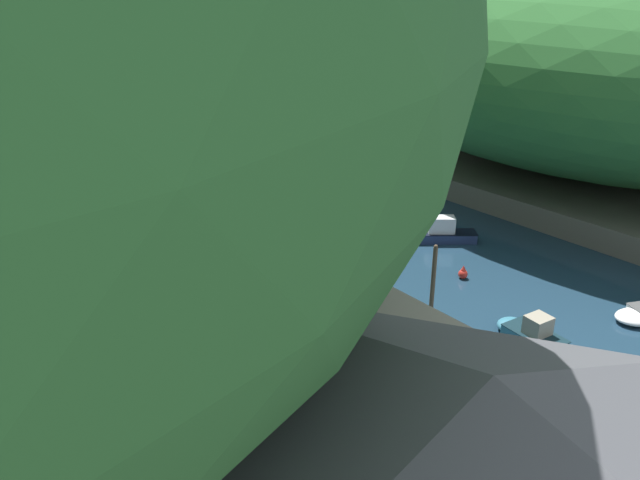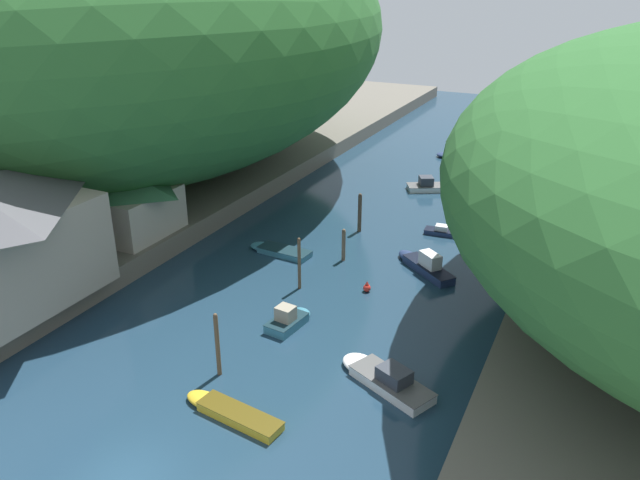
{
  "view_description": "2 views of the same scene",
  "coord_description": "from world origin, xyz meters",
  "px_view_note": "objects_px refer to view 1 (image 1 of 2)",
  "views": [
    {
      "loc": [
        -22.53,
        0.72,
        15.56
      ],
      "look_at": [
        -2.84,
        25.53,
        2.01
      ],
      "focal_mm": 35.0,
      "sensor_mm": 36.0,
      "label": 1
    },
    {
      "loc": [
        16.13,
        -14.69,
        19.98
      ],
      "look_at": [
        -1.44,
        21.84,
        2.25
      ],
      "focal_mm": 35.0,
      "sensor_mm": 36.0,
      "label": 2
    }
  ],
  "objects_px": {
    "person_on_quay": "(349,464)",
    "boathouse_shed": "(142,345)",
    "boat_open_rowboat": "(529,332)",
    "boat_mid_channel": "(353,208)",
    "boat_white_cruiser": "(430,234)",
    "boat_near_quay": "(160,150)",
    "boat_red_skiff": "(311,301)",
    "boat_far_upstream": "(225,182)",
    "channel_buoy_near": "(463,273)"
  },
  "relations": [
    {
      "from": "boat_white_cruiser",
      "to": "person_on_quay",
      "type": "height_order",
      "value": "person_on_quay"
    },
    {
      "from": "boathouse_shed",
      "to": "boat_open_rowboat",
      "type": "distance_m",
      "value": 17.4
    },
    {
      "from": "boat_mid_channel",
      "to": "channel_buoy_near",
      "type": "relative_size",
      "value": 4.7
    },
    {
      "from": "person_on_quay",
      "to": "boat_open_rowboat",
      "type": "bearing_deg",
      "value": -65.6
    },
    {
      "from": "boat_near_quay",
      "to": "boat_red_skiff",
      "type": "xyz_separation_m",
      "value": [
        -6.64,
        -31.69,
        -0.14
      ]
    },
    {
      "from": "boat_far_upstream",
      "to": "channel_buoy_near",
      "type": "bearing_deg",
      "value": -23.05
    },
    {
      "from": "boat_open_rowboat",
      "to": "person_on_quay",
      "type": "bearing_deg",
      "value": -161.09
    },
    {
      "from": "boat_mid_channel",
      "to": "boat_open_rowboat",
      "type": "xyz_separation_m",
      "value": [
        -4.92,
        -17.86,
        0.18
      ]
    },
    {
      "from": "channel_buoy_near",
      "to": "person_on_quay",
      "type": "relative_size",
      "value": 0.46
    },
    {
      "from": "boathouse_shed",
      "to": "boat_far_upstream",
      "type": "height_order",
      "value": "boathouse_shed"
    },
    {
      "from": "boat_white_cruiser",
      "to": "person_on_quay",
      "type": "relative_size",
      "value": 3.21
    },
    {
      "from": "boat_white_cruiser",
      "to": "person_on_quay",
      "type": "distance_m",
      "value": 23.19
    },
    {
      "from": "boat_far_upstream",
      "to": "boat_open_rowboat",
      "type": "xyz_separation_m",
      "value": [
        -0.56,
        -28.17,
        0.02
      ]
    },
    {
      "from": "boat_red_skiff",
      "to": "channel_buoy_near",
      "type": "height_order",
      "value": "channel_buoy_near"
    },
    {
      "from": "boat_red_skiff",
      "to": "person_on_quay",
      "type": "height_order",
      "value": "person_on_quay"
    },
    {
      "from": "boat_mid_channel",
      "to": "person_on_quay",
      "type": "xyz_separation_m",
      "value": [
        -18.4,
        -20.73,
        2.32
      ]
    },
    {
      "from": "boat_open_rowboat",
      "to": "channel_buoy_near",
      "type": "bearing_deg",
      "value": 73.28
    },
    {
      "from": "boat_open_rowboat",
      "to": "channel_buoy_near",
      "type": "xyz_separation_m",
      "value": [
        2.64,
        6.04,
        -0.13
      ]
    },
    {
      "from": "boat_far_upstream",
      "to": "person_on_quay",
      "type": "xyz_separation_m",
      "value": [
        -14.04,
        -31.04,
        2.16
      ]
    },
    {
      "from": "boat_mid_channel",
      "to": "boat_red_skiff",
      "type": "relative_size",
      "value": 0.71
    },
    {
      "from": "boathouse_shed",
      "to": "boat_red_skiff",
      "type": "distance_m",
      "value": 12.22
    },
    {
      "from": "boat_mid_channel",
      "to": "person_on_quay",
      "type": "relative_size",
      "value": 2.18
    },
    {
      "from": "boathouse_shed",
      "to": "boat_white_cruiser",
      "type": "distance_m",
      "value": 22.83
    },
    {
      "from": "person_on_quay",
      "to": "boathouse_shed",
      "type": "bearing_deg",
      "value": 34.81
    },
    {
      "from": "boat_white_cruiser",
      "to": "boat_far_upstream",
      "type": "height_order",
      "value": "boat_white_cruiser"
    },
    {
      "from": "boathouse_shed",
      "to": "boat_red_skiff",
      "type": "height_order",
      "value": "boathouse_shed"
    },
    {
      "from": "boat_white_cruiser",
      "to": "boat_open_rowboat",
      "type": "height_order",
      "value": "boat_white_cruiser"
    },
    {
      "from": "boat_far_upstream",
      "to": "boat_white_cruiser",
      "type": "bearing_deg",
      "value": -13.65
    },
    {
      "from": "boat_open_rowboat",
      "to": "channel_buoy_near",
      "type": "height_order",
      "value": "boat_open_rowboat"
    },
    {
      "from": "boathouse_shed",
      "to": "boat_open_rowboat",
      "type": "height_order",
      "value": "boathouse_shed"
    },
    {
      "from": "boat_white_cruiser",
      "to": "boat_open_rowboat",
      "type": "relative_size",
      "value": 1.54
    },
    {
      "from": "boat_near_quay",
      "to": "boat_mid_channel",
      "type": "xyz_separation_m",
      "value": [
        4.07,
        -22.7,
        -0.12
      ]
    },
    {
      "from": "channel_buoy_near",
      "to": "boat_red_skiff",
      "type": "bearing_deg",
      "value": 161.51
    },
    {
      "from": "boathouse_shed",
      "to": "boat_mid_channel",
      "type": "relative_size",
      "value": 2.05
    },
    {
      "from": "boat_near_quay",
      "to": "boat_far_upstream",
      "type": "height_order",
      "value": "boat_far_upstream"
    },
    {
      "from": "boat_mid_channel",
      "to": "person_on_quay",
      "type": "distance_m",
      "value": 27.81
    },
    {
      "from": "boathouse_shed",
      "to": "channel_buoy_near",
      "type": "distance_m",
      "value": 19.54
    },
    {
      "from": "boat_near_quay",
      "to": "boat_mid_channel",
      "type": "relative_size",
      "value": 1.8
    },
    {
      "from": "boat_mid_channel",
      "to": "boat_far_upstream",
      "type": "relative_size",
      "value": 0.74
    },
    {
      "from": "boat_near_quay",
      "to": "boat_far_upstream",
      "type": "xyz_separation_m",
      "value": [
        -0.29,
        -12.39,
        0.04
      ]
    },
    {
      "from": "boat_far_upstream",
      "to": "boathouse_shed",
      "type": "bearing_deg",
      "value": -63.91
    },
    {
      "from": "boat_open_rowboat",
      "to": "boat_mid_channel",
      "type": "bearing_deg",
      "value": 81.49
    },
    {
      "from": "boathouse_shed",
      "to": "boat_far_upstream",
      "type": "relative_size",
      "value": 1.52
    },
    {
      "from": "boat_white_cruiser",
      "to": "person_on_quay",
      "type": "bearing_deg",
      "value": 164.58
    },
    {
      "from": "boat_mid_channel",
      "to": "boat_red_skiff",
      "type": "bearing_deg",
      "value": -54.58
    },
    {
      "from": "boat_red_skiff",
      "to": "boat_open_rowboat",
      "type": "xyz_separation_m",
      "value": [
        5.79,
        -8.86,
        0.21
      ]
    },
    {
      "from": "boat_near_quay",
      "to": "person_on_quay",
      "type": "height_order",
      "value": "person_on_quay"
    },
    {
      "from": "boat_white_cruiser",
      "to": "boat_open_rowboat",
      "type": "xyz_separation_m",
      "value": [
        -5.14,
        -10.8,
        -0.04
      ]
    },
    {
      "from": "boat_open_rowboat",
      "to": "boathouse_shed",
      "type": "bearing_deg",
      "value": 172.16
    },
    {
      "from": "boathouse_shed",
      "to": "boat_red_skiff",
      "type": "relative_size",
      "value": 1.45
    }
  ]
}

